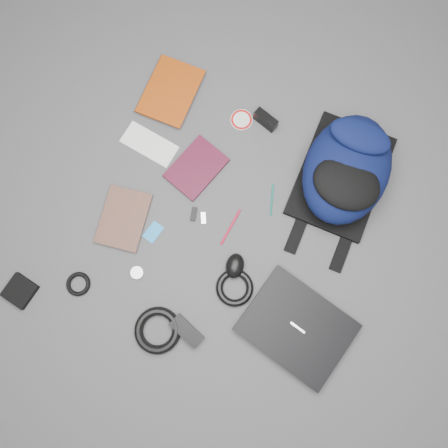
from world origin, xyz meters
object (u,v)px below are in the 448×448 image
(backpack, at_px, (347,169))
(power_brick, at_px, (187,331))
(dvd_case, at_px, (196,168))
(mouse, at_px, (235,266))
(compact_camera, at_px, (266,120))
(comic_book, at_px, (102,213))
(textbook_red, at_px, (148,83))
(laptop, at_px, (297,327))
(pouch, at_px, (20,291))

(backpack, height_order, power_brick, backpack)
(dvd_case, bearing_deg, power_brick, -52.00)
(backpack, relative_size, mouse, 5.11)
(compact_camera, relative_size, mouse, 1.03)
(mouse, distance_m, power_brick, 0.29)
(comic_book, distance_m, mouse, 0.53)
(comic_book, distance_m, compact_camera, 0.71)
(textbook_red, height_order, mouse, mouse)
(backpack, distance_m, compact_camera, 0.36)
(dvd_case, bearing_deg, mouse, -28.30)
(textbook_red, relative_size, power_brick, 2.10)
(laptop, height_order, power_brick, laptop)
(laptop, bearing_deg, textbook_red, 156.94)
(comic_book, height_order, dvd_case, same)
(backpack, distance_m, mouse, 0.53)
(textbook_red, bearing_deg, backpack, -4.80)
(compact_camera, bearing_deg, laptop, -42.59)
(dvd_case, xyz_separation_m, compact_camera, (0.19, 0.26, 0.02))
(textbook_red, height_order, compact_camera, compact_camera)
(backpack, distance_m, laptop, 0.59)
(backpack, distance_m, textbook_red, 0.84)
(dvd_case, bearing_deg, comic_book, -112.70)
(compact_camera, distance_m, mouse, 0.57)
(dvd_case, xyz_separation_m, pouch, (-0.44, -0.65, 0.00))
(comic_book, relative_size, mouse, 2.46)
(backpack, xyz_separation_m, compact_camera, (-0.34, 0.11, -0.07))
(laptop, relative_size, dvd_case, 1.67)
(compact_camera, height_order, power_brick, compact_camera)
(comic_book, bearing_deg, laptop, -16.05)
(power_brick, distance_m, pouch, 0.62)
(backpack, bearing_deg, compact_camera, 164.67)
(comic_book, height_order, pouch, pouch)
(laptop, bearing_deg, pouch, -151.14)
(compact_camera, relative_size, power_brick, 0.77)
(backpack, height_order, compact_camera, backpack)
(comic_book, bearing_deg, mouse, -7.69)
(dvd_case, height_order, pouch, pouch)
(comic_book, height_order, mouse, mouse)
(dvd_case, bearing_deg, pouch, -103.14)
(laptop, xyz_separation_m, textbook_red, (-0.84, 0.69, -0.00))
(laptop, relative_size, comic_book, 1.59)
(textbook_red, xyz_separation_m, dvd_case, (0.30, -0.26, -0.01))
(comic_book, height_order, power_brick, power_brick)
(dvd_case, bearing_deg, textbook_red, 159.83)
(compact_camera, xyz_separation_m, power_brick, (-0.01, -0.84, -0.01))
(backpack, relative_size, compact_camera, 4.96)
(backpack, relative_size, pouch, 4.82)
(laptop, distance_m, compact_camera, 0.78)
(backpack, relative_size, comic_book, 2.08)
(laptop, height_order, compact_camera, compact_camera)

